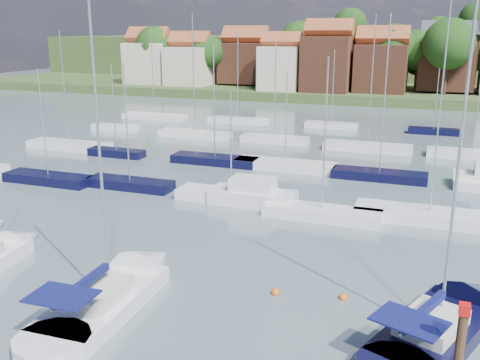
% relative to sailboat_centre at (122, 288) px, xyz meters
% --- Properties ---
extents(ground, '(260.00, 260.00, 0.00)m').
position_rel_sailboat_centre_xyz_m(ground, '(6.90, 36.99, -0.35)').
color(ground, '#45565E').
rests_on(ground, ground).
extents(sailboat_centre, '(3.81, 12.92, 17.34)m').
position_rel_sailboat_centre_xyz_m(sailboat_centre, '(0.00, 0.00, 0.00)').
color(sailboat_centre, silver).
rests_on(sailboat_centre, ground).
extents(sailboat_navy, '(7.50, 12.58, 16.94)m').
position_rel_sailboat_centre_xyz_m(sailboat_navy, '(16.35, 2.52, 0.00)').
color(sailboat_navy, black).
rests_on(sailboat_navy, ground).
extents(buoy_c, '(0.50, 0.50, 0.50)m').
position_rel_sailboat_centre_xyz_m(buoy_c, '(-1.89, -3.24, -0.35)').
color(buoy_c, beige).
rests_on(buoy_c, ground).
extents(buoy_e, '(0.48, 0.48, 0.48)m').
position_rel_sailboat_centre_xyz_m(buoy_e, '(7.72, 2.86, -0.35)').
color(buoy_e, '#D85914').
rests_on(buoy_e, ground).
extents(buoy_g, '(0.45, 0.45, 0.45)m').
position_rel_sailboat_centre_xyz_m(buoy_g, '(11.22, 3.56, -0.35)').
color(buoy_g, '#D85914').
rests_on(buoy_g, ground).
extents(marina_field, '(79.62, 41.41, 15.93)m').
position_rel_sailboat_centre_xyz_m(marina_field, '(8.81, 32.14, 0.08)').
color(marina_field, silver).
rests_on(marina_field, ground).
extents(far_shore_town, '(212.46, 90.00, 22.27)m').
position_rel_sailboat_centre_xyz_m(far_shore_town, '(9.13, 129.66, 4.26)').
color(far_shore_town, '#3F4D26').
rests_on(far_shore_town, ground).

